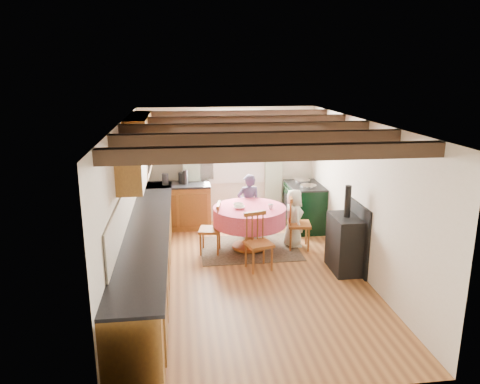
{
  "coord_description": "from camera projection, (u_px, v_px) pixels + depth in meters",
  "views": [
    {
      "loc": [
        -0.97,
        -6.55,
        3.14
      ],
      "look_at": [
        0.0,
        0.8,
        1.15
      ],
      "focal_mm": 34.45,
      "sensor_mm": 36.0,
      "label": 1
    }
  ],
  "objects": [
    {
      "name": "canister_slim",
      "position": [
        185.0,
        177.0,
        9.12
      ],
      "size": [
        0.1,
        0.1,
        0.28
      ],
      "primitive_type": "cylinder",
      "color": "#262628",
      "rests_on": "worktop_back"
    },
    {
      "name": "beam_e",
      "position": [
        232.0,
        115.0,
        8.52
      ],
      "size": [
        3.6,
        0.16,
        0.16
      ],
      "primitive_type": "cube",
      "color": "#352518",
      "rests_on": "ceiling"
    },
    {
      "name": "curtain_right",
      "position": [
        274.0,
        170.0,
        9.58
      ],
      "size": [
        0.35,
        0.1,
        2.1
      ],
      "primitive_type": "cube",
      "color": "#99B68F",
      "rests_on": "wall_back"
    },
    {
      "name": "curtain_rod",
      "position": [
        233.0,
        117.0,
        9.18
      ],
      "size": [
        2.0,
        0.03,
        0.03
      ],
      "primitive_type": "cylinder",
      "rotation": [
        0.0,
        1.57,
        0.0
      ],
      "color": "black",
      "rests_on": "wall_back"
    },
    {
      "name": "base_cabinet_left",
      "position": [
        148.0,
        255.0,
        6.9
      ],
      "size": [
        0.6,
        5.3,
        0.88
      ],
      "primitive_type": "cube",
      "color": "#926022",
      "rests_on": "floor"
    },
    {
      "name": "base_cabinet_back",
      "position": [
        178.0,
        207.0,
        9.3
      ],
      "size": [
        1.3,
        0.6,
        0.88
      ],
      "primitive_type": "cube",
      "color": "#926022",
      "rests_on": "floor"
    },
    {
      "name": "canister_wide",
      "position": [
        183.0,
        178.0,
        9.22
      ],
      "size": [
        0.19,
        0.19,
        0.22
      ],
      "primitive_type": "cylinder",
      "color": "#262628",
      "rests_on": "worktop_back"
    },
    {
      "name": "cup",
      "position": [
        271.0,
        207.0,
        8.0
      ],
      "size": [
        0.13,
        0.13,
        0.08
      ],
      "primitive_type": "imported",
      "rotation": [
        0.0,
        0.0,
        3.82
      ],
      "color": "silver",
      "rests_on": "dining_table"
    },
    {
      "name": "beam_a",
      "position": [
        276.0,
        153.0,
        4.69
      ],
      "size": [
        3.6,
        0.16,
        0.16
      ],
      "primitive_type": "cube",
      "color": "#352518",
      "rests_on": "ceiling"
    },
    {
      "name": "wall_cabinet_solid",
      "position": [
        131.0,
        163.0,
        6.22
      ],
      "size": [
        0.34,
        0.9,
        0.7
      ],
      "primitive_type": "cube",
      "color": "#926022",
      "rests_on": "wall_left"
    },
    {
      "name": "worktop_back",
      "position": [
        177.0,
        185.0,
        9.16
      ],
      "size": [
        1.3,
        0.64,
        0.04
      ],
      "primitive_type": "cube",
      "color": "black",
      "rests_on": "base_cabinet_back"
    },
    {
      "name": "wall_left",
      "position": [
        124.0,
        207.0,
        6.66
      ],
      "size": [
        0.0,
        5.5,
        2.4
      ],
      "primitive_type": "cube",
      "color": "silver",
      "rests_on": "ground"
    },
    {
      "name": "canister_tall",
      "position": [
        165.0,
        179.0,
        9.07
      ],
      "size": [
        0.13,
        0.13,
        0.23
      ],
      "primitive_type": "cylinder",
      "color": "#262628",
      "rests_on": "worktop_back"
    },
    {
      "name": "aga_range",
      "position": [
        304.0,
        206.0,
        9.24
      ],
      "size": [
        0.66,
        1.01,
        0.93
      ],
      "primitive_type": null,
      "color": "black",
      "rests_on": "floor"
    },
    {
      "name": "wall_right",
      "position": [
        362.0,
        198.0,
        7.12
      ],
      "size": [
        0.0,
        5.5,
        2.4
      ],
      "primitive_type": "cube",
      "color": "silver",
      "rests_on": "ground"
    },
    {
      "name": "beam_b",
      "position": [
        259.0,
        138.0,
        5.65
      ],
      "size": [
        3.6,
        0.16,
        0.16
      ],
      "primitive_type": "cube",
      "color": "#352518",
      "rests_on": "ceiling"
    },
    {
      "name": "window_frame",
      "position": [
        233.0,
        146.0,
        9.42
      ],
      "size": [
        1.34,
        0.03,
        1.54
      ],
      "primitive_type": "cube",
      "color": "white",
      "rests_on": "wall_back"
    },
    {
      "name": "wall_plate",
      "position": [
        278.0,
        141.0,
        9.5
      ],
      "size": [
        0.3,
        0.02,
        0.3
      ],
      "primitive_type": "cylinder",
      "rotation": [
        1.57,
        0.0,
        0.0
      ],
      "color": "silver",
      "rests_on": "wall_back"
    },
    {
      "name": "beam_d",
      "position": [
        238.0,
        121.0,
        7.56
      ],
      "size": [
        3.6,
        0.16,
        0.16
      ],
      "primitive_type": "cube",
      "color": "#352518",
      "rests_on": "ceiling"
    },
    {
      "name": "wall_picture",
      "position": [
        318.0,
        143.0,
        9.19
      ],
      "size": [
        0.04,
        0.5,
        0.6
      ],
      "primitive_type": "cube",
      "color": "gold",
      "rests_on": "wall_right"
    },
    {
      "name": "wall_back",
      "position": [
        228.0,
        166.0,
        9.53
      ],
      "size": [
        3.6,
        0.0,
        2.4
      ],
      "primitive_type": "cube",
      "color": "silver",
      "rests_on": "ground"
    },
    {
      "name": "wall_cabinet_glass",
      "position": [
        140.0,
        143.0,
        7.64
      ],
      "size": [
        0.34,
        1.8,
        0.9
      ],
      "primitive_type": "cube",
      "color": "#926022",
      "rests_on": "wall_left"
    },
    {
      "name": "splash_left",
      "position": [
        128.0,
        201.0,
        6.95
      ],
      "size": [
        0.02,
        4.5,
        0.55
      ],
      "primitive_type": "cube",
      "color": "beige",
      "rests_on": "wall_left"
    },
    {
      "name": "wall_front",
      "position": [
        290.0,
        285.0,
        4.26
      ],
      "size": [
        3.6,
        0.0,
        2.4
      ],
      "primitive_type": "cube",
      "color": "silver",
      "rests_on": "ground"
    },
    {
      "name": "cast_iron_stove",
      "position": [
        346.0,
        229.0,
        7.24
      ],
      "size": [
        0.42,
        0.7,
        1.41
      ],
      "primitive_type": null,
      "color": "black",
      "rests_on": "floor"
    },
    {
      "name": "worktop_left",
      "position": [
        148.0,
        226.0,
        6.78
      ],
      "size": [
        0.64,
        5.3,
        0.04
      ],
      "primitive_type": "cube",
      "color": "black",
      "rests_on": "base_cabinet_left"
    },
    {
      "name": "child_right",
      "position": [
        293.0,
        218.0,
        8.3
      ],
      "size": [
        0.39,
        0.55,
        1.06
      ],
      "primitive_type": "imported",
      "rotation": [
        0.0,
        0.0,
        1.68
      ],
      "color": "beige",
      "rests_on": "floor"
    },
    {
      "name": "chair_left",
      "position": [
        210.0,
        228.0,
        8.02
      ],
      "size": [
        0.47,
        0.46,
        0.91
      ],
      "primitive_type": null,
      "rotation": [
        0.0,
        0.0,
        -1.76
      ],
      "color": "brown",
      "rests_on": "floor"
    },
    {
      "name": "bowl_a",
      "position": [
        239.0,
        207.0,
        8.01
      ],
      "size": [
        0.25,
        0.25,
        0.05
      ],
      "primitive_type": "imported",
      "rotation": [
        0.0,
        0.0,
        5.93
      ],
      "color": "silver",
      "rests_on": "dining_table"
    },
    {
      "name": "rug",
      "position": [
        249.0,
        248.0,
        8.3
      ],
      "size": [
        1.75,
        1.36,
        0.01
      ],
      "primitive_type": "cube",
      "color": "black",
      "rests_on": "floor"
    },
    {
      "name": "child_far",
      "position": [
        249.0,
        205.0,
        8.8
      ],
      "size": [
        0.47,
        0.32,
        1.23
      ],
      "primitive_type": "imported",
      "rotation": [
        0.0,
        0.0,
        3.21
      ],
      "color": "#3A3553",
      "rests_on": "floor"
    },
    {
      "name": "chair_right",
      "position": [
        299.0,
        222.0,
        8.22
      ],
      "size": [
        0.49,
        0.48,
        0.97
      ],
      "primitive_type": null,
      "rotation": [
        0.0,
        0.0,
        1.42
      ],
      "color": "brown",
      "rests_on": "floor"
    },
    {
      "name": "curtain_left",
      "position": [
        192.0,
        172.0,
        9.36
      ],
      "size": [
        0.35,
        0.1,
        2.1
      ],
      "primitive_type": "cube",
      "color": "#99B68F",
      "rests_on": "wall_back"
    },
    {
      "name": "chair_near",
      "position": [
        259.0,
        242.0,
        7.34
      ],
      "size": [
        0.49,
        0.51,
        0.93
      ],
      "primitive_type": null,
      "rotation": [
        0.0,
        0.0,
        0.26
      ],
      "color": "brown",
      "rests_on": "floor"
    },
    {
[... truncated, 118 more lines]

